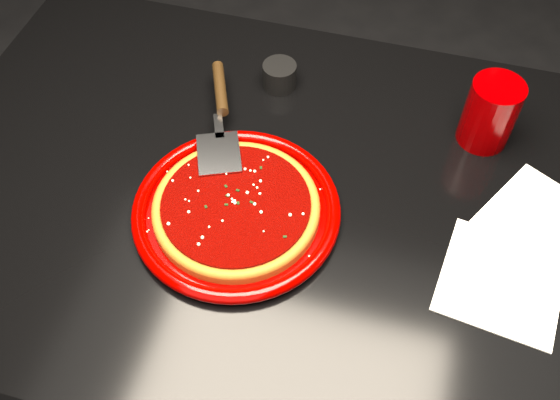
% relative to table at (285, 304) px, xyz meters
% --- Properties ---
extents(floor, '(4.00, 4.00, 0.01)m').
position_rel_table_xyz_m(floor, '(0.00, 0.00, -0.38)').
color(floor, black).
rests_on(floor, ground).
extents(table, '(1.20, 0.80, 0.75)m').
position_rel_table_xyz_m(table, '(0.00, 0.00, 0.00)').
color(table, black).
rests_on(table, floor).
extents(plate, '(0.32, 0.32, 0.02)m').
position_rel_table_xyz_m(plate, '(-0.06, -0.06, 0.39)').
color(plate, '#770000').
rests_on(plate, table).
extents(pizza_crust, '(0.25, 0.25, 0.01)m').
position_rel_table_xyz_m(pizza_crust, '(-0.06, -0.06, 0.39)').
color(pizza_crust, brown).
rests_on(pizza_crust, plate).
extents(pizza_crust_rim, '(0.25, 0.25, 0.02)m').
position_rel_table_xyz_m(pizza_crust_rim, '(-0.06, -0.06, 0.40)').
color(pizza_crust_rim, brown).
rests_on(pizza_crust_rim, plate).
extents(pizza_sauce, '(0.22, 0.22, 0.01)m').
position_rel_table_xyz_m(pizza_sauce, '(-0.06, -0.06, 0.40)').
color(pizza_sauce, '#640300').
rests_on(pizza_sauce, plate).
extents(parmesan_dusting, '(0.22, 0.22, 0.01)m').
position_rel_table_xyz_m(parmesan_dusting, '(-0.06, -0.06, 0.41)').
color(parmesan_dusting, beige).
rests_on(parmesan_dusting, plate).
extents(basil_flecks, '(0.20, 0.20, 0.00)m').
position_rel_table_xyz_m(basil_flecks, '(-0.06, -0.06, 0.41)').
color(basil_flecks, black).
rests_on(basil_flecks, plate).
extents(pizza_server, '(0.19, 0.29, 0.02)m').
position_rel_table_xyz_m(pizza_server, '(-0.14, 0.09, 0.41)').
color(pizza_server, silver).
rests_on(pizza_server, plate).
extents(cup, '(0.10, 0.10, 0.12)m').
position_rel_table_xyz_m(cup, '(0.28, 0.20, 0.43)').
color(cup, '#810000').
rests_on(cup, table).
extents(napkin_a, '(0.18, 0.18, 0.00)m').
position_rel_table_xyz_m(napkin_a, '(0.33, -0.07, 0.38)').
color(napkin_a, white).
rests_on(napkin_a, table).
extents(napkin_b, '(0.21, 0.21, 0.00)m').
position_rel_table_xyz_m(napkin_b, '(0.38, 0.05, 0.38)').
color(napkin_b, white).
rests_on(napkin_b, table).
extents(ramekin, '(0.07, 0.07, 0.05)m').
position_rel_table_xyz_m(ramekin, '(-0.08, 0.23, 0.40)').
color(ramekin, black).
rests_on(ramekin, table).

